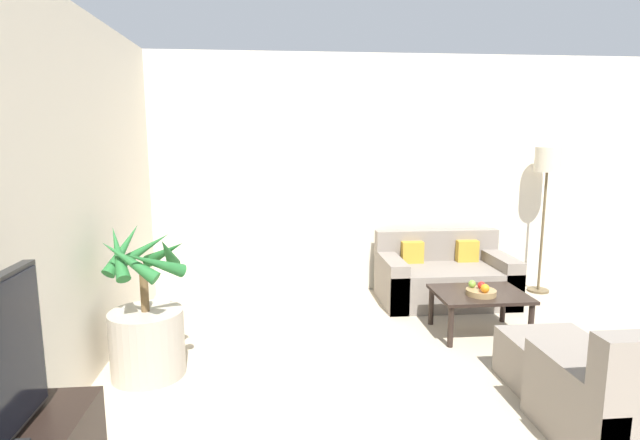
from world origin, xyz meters
TOP-DOWN VIEW (x-y plane):
  - wall_back at (0.00, 6.69)m, footprint 8.10×0.06m
  - potted_palm at (-2.87, 4.71)m, footprint 0.62×0.68m
  - sofa_loveseat at (-0.05, 6.18)m, footprint 1.40×0.81m
  - floor_lamp at (1.17, 6.39)m, footprint 0.28×0.28m
  - coffee_table at (-0.05, 5.24)m, footprint 0.81×0.62m
  - fruit_bowl at (-0.07, 5.17)m, footprint 0.26×0.26m
  - apple_red at (-0.06, 5.19)m, footprint 0.07×0.07m
  - apple_green at (-0.12, 5.24)m, footprint 0.07×0.07m
  - orange_fruit at (-0.07, 5.09)m, footprint 0.08×0.08m
  - armchair at (0.09, 3.53)m, footprint 0.77×0.78m
  - ottoman at (0.08, 4.28)m, footprint 0.63×0.51m

SIDE VIEW (x-z plane):
  - ottoman at x=0.08m, z-range 0.00..0.36m
  - sofa_loveseat at x=-0.05m, z-range -0.11..0.63m
  - armchair at x=0.09m, z-range -0.14..0.67m
  - coffee_table at x=-0.05m, z-range 0.14..0.54m
  - potted_palm at x=-2.87m, z-range -0.21..0.96m
  - fruit_bowl at x=-0.07m, z-range 0.39..0.44m
  - apple_green at x=-0.12m, z-range 0.44..0.51m
  - apple_red at x=-0.06m, z-range 0.44..0.51m
  - orange_fruit at x=-0.07m, z-range 0.44..0.52m
  - wall_back at x=0.00m, z-range 0.00..2.70m
  - floor_lamp at x=1.17m, z-range 0.57..2.24m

